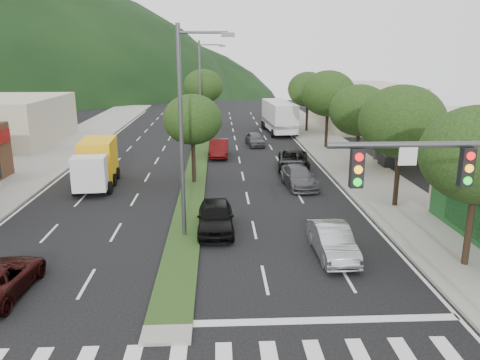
{
  "coord_description": "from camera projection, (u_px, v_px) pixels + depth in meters",
  "views": [
    {
      "loc": [
        1.71,
        -13.61,
        8.62
      ],
      "look_at": [
        2.85,
        10.47,
        2.18
      ],
      "focal_mm": 35.0,
      "sensor_mm": 36.0,
      "label": 1
    }
  ],
  "objects": [
    {
      "name": "ground",
      "position": [
        168.0,
        328.0,
        15.28
      ],
      "size": [
        160.0,
        160.0,
        0.0
      ],
      "primitive_type": "plane",
      "color": "black",
      "rests_on": "ground"
    },
    {
      "name": "tree_r_b",
      "position": [
        402.0,
        122.0,
        26.11
      ],
      "size": [
        4.8,
        4.8,
        6.94
      ],
      "color": "black",
      "rests_on": "sidewalk_right"
    },
    {
      "name": "tree_r_a",
      "position": [
        479.0,
        155.0,
        18.44
      ],
      "size": [
        4.6,
        4.6,
        6.63
      ],
      "color": "black",
      "rests_on": "sidewalk_right"
    },
    {
      "name": "sedan_silver",
      "position": [
        333.0,
        241.0,
        20.58
      ],
      "size": [
        1.57,
        4.27,
        1.4
      ],
      "primitive_type": "imported",
      "rotation": [
        0.0,
        0.0,
        0.02
      ],
      "color": "#A4A6AB",
      "rests_on": "ground"
    },
    {
      "name": "streetlight_near",
      "position": [
        185.0,
        123.0,
        21.57
      ],
      "size": [
        2.6,
        0.25,
        10.0
      ],
      "color": "#47494C",
      "rests_on": "ground"
    },
    {
      "name": "sidewalk_left",
      "position": [
        41.0,
        162.0,
        38.79
      ],
      "size": [
        6.0,
        90.0,
        0.15
      ],
      "primitive_type": "cube",
      "color": "gray",
      "rests_on": "ground"
    },
    {
      "name": "motorhome",
      "position": [
        279.0,
        116.0,
        53.44
      ],
      "size": [
        3.39,
        9.32,
        3.52
      ],
      "rotation": [
        0.0,
        0.0,
        0.06
      ],
      "color": "silver",
      "rests_on": "ground"
    },
    {
      "name": "gas_canopy",
      "position": [
        441.0,
        108.0,
        36.18
      ],
      "size": [
        12.2,
        8.2,
        5.25
      ],
      "color": "silver",
      "rests_on": "ground"
    },
    {
      "name": "car_queue_c",
      "position": [
        219.0,
        148.0,
        40.95
      ],
      "size": [
        1.74,
        4.6,
        1.5
      ],
      "primitive_type": "imported",
      "rotation": [
        0.0,
        0.0,
        -0.03
      ],
      "color": "#460B0B",
      "rests_on": "ground"
    },
    {
      "name": "bldg_right_far",
      "position": [
        361.0,
        106.0,
        57.96
      ],
      "size": [
        10.0,
        16.0,
        5.2
      ],
      "primitive_type": "cube",
      "color": "beige",
      "rests_on": "ground"
    },
    {
      "name": "box_truck",
      "position": [
        97.0,
        165.0,
        31.75
      ],
      "size": [
        2.79,
        6.3,
        3.03
      ],
      "rotation": [
        0.0,
        0.0,
        3.22
      ],
      "color": "silver",
      "rests_on": "ground"
    },
    {
      "name": "car_queue_e",
      "position": [
        255.0,
        139.0,
        45.96
      ],
      "size": [
        1.91,
        3.95,
        1.3
      ],
      "primitive_type": "imported",
      "rotation": [
        0.0,
        0.0,
        0.1
      ],
      "color": "#4D4C51",
      "rests_on": "ground"
    },
    {
      "name": "tree_med_near",
      "position": [
        192.0,
        120.0,
        31.51
      ],
      "size": [
        4.0,
        4.0,
        6.02
      ],
      "color": "black",
      "rests_on": "median"
    },
    {
      "name": "tree_r_d",
      "position": [
        328.0,
        94.0,
        43.44
      ],
      "size": [
        5.0,
        5.0,
        7.17
      ],
      "color": "black",
      "rests_on": "sidewalk_right"
    },
    {
      "name": "streetlight_mid",
      "position": [
        202.0,
        87.0,
        45.69
      ],
      "size": [
        2.6,
        0.25,
        10.0
      ],
      "color": "#47494C",
      "rests_on": "ground"
    },
    {
      "name": "bldg_left_far",
      "position": [
        10.0,
        121.0,
        46.63
      ],
      "size": [
        9.0,
        14.0,
        4.6
      ],
      "primitive_type": "cube",
      "color": "beige",
      "rests_on": "ground"
    },
    {
      "name": "tree_r_c",
      "position": [
        360.0,
        111.0,
        33.9
      ],
      "size": [
        4.4,
        4.4,
        6.48
      ],
      "color": "black",
      "rests_on": "sidewalk_right"
    },
    {
      "name": "median",
      "position": [
        199.0,
        153.0,
        42.28
      ],
      "size": [
        1.6,
        56.0,
        0.12
      ],
      "primitive_type": "cube",
      "color": "#223A15",
      "rests_on": "ground"
    },
    {
      "name": "tree_r_e",
      "position": [
        308.0,
        89.0,
        53.17
      ],
      "size": [
        4.6,
        4.6,
        6.71
      ],
      "color": "black",
      "rests_on": "sidewalk_right"
    },
    {
      "name": "car_queue_a",
      "position": [
        216.0,
        217.0,
        23.5
      ],
      "size": [
        1.84,
        4.48,
        1.52
      ],
      "primitive_type": "imported",
      "rotation": [
        0.0,
        0.0,
        0.01
      ],
      "color": "black",
      "rests_on": "ground"
    },
    {
      "name": "car_queue_d",
      "position": [
        294.0,
        160.0,
        36.4
      ],
      "size": [
        2.96,
        5.34,
        1.41
      ],
      "primitive_type": "imported",
      "rotation": [
        0.0,
        0.0,
        -0.12
      ],
      "color": "black",
      "rests_on": "ground"
    },
    {
      "name": "sidewalk_right",
      "position": [
        344.0,
        159.0,
        39.96
      ],
      "size": [
        5.0,
        90.0,
        0.15
      ],
      "primitive_type": "cube",
      "color": "gray",
      "rests_on": "ground"
    },
    {
      "name": "tree_med_far",
      "position": [
        203.0,
        86.0,
        56.45
      ],
      "size": [
        4.8,
        4.8,
        6.94
      ],
      "color": "black",
      "rests_on": "median"
    },
    {
      "name": "car_queue_b",
      "position": [
        299.0,
        177.0,
        31.56
      ],
      "size": [
        2.33,
        4.83,
        1.35
      ],
      "primitive_type": "imported",
      "rotation": [
        0.0,
        0.0,
        0.09
      ],
      "color": "#4D4D52",
      "rests_on": "ground"
    },
    {
      "name": "suv_maroon",
      "position": [
        0.0,
        278.0,
        17.32
      ],
      "size": [
        2.32,
        4.57,
        1.24
      ],
      "primitive_type": "imported",
      "rotation": [
        0.0,
        0.0,
        3.08
      ],
      "color": "black",
      "rests_on": "ground"
    }
  ]
}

